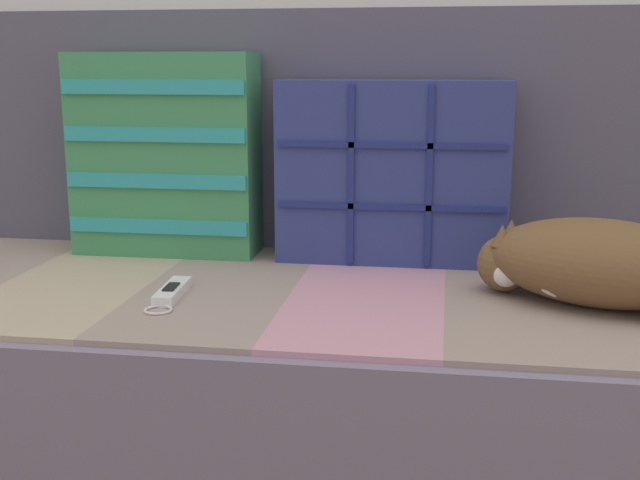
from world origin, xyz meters
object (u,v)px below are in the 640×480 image
Objects in this scene: couch at (300,381)px; game_remote_near at (172,292)px; throw_pillow_striped at (165,155)px; throw_pillow_quilted at (392,172)px; sleeping_cat at (591,264)px.

game_remote_near is (-0.21, -0.14, 0.21)m from couch.
throw_pillow_striped reaches higher than game_remote_near.
throw_pillow_striped is at bearing -179.94° from throw_pillow_quilted.
throw_pillow_quilted is (0.16, 0.20, 0.39)m from couch.
throw_pillow_striped is 0.91m from sleeping_cat.
couch is 0.33m from game_remote_near.
throw_pillow_striped reaches higher than throw_pillow_quilted.
sleeping_cat is 2.30× the size of game_remote_near.
couch is 4.09× the size of throw_pillow_striped.
game_remote_near is at bearing -137.31° from throw_pillow_quilted.
sleeping_cat is (0.86, -0.27, -0.14)m from throw_pillow_striped.
throw_pillow_striped is (-0.33, 0.20, 0.42)m from couch.
throw_pillow_quilted is 0.47m from sleeping_cat.
throw_pillow_quilted is at bearing 0.06° from throw_pillow_striped.
sleeping_cat is 0.74m from game_remote_near.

